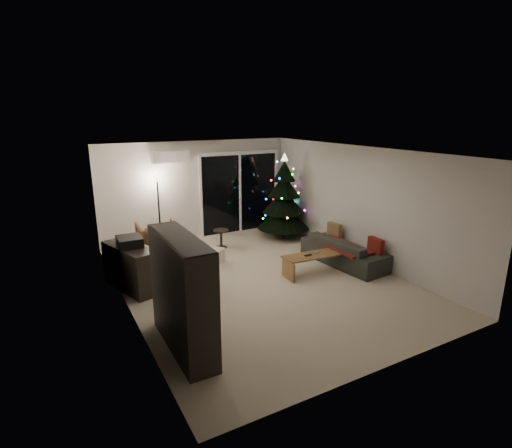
{
  "coord_description": "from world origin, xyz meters",
  "views": [
    {
      "loc": [
        -3.55,
        -6.35,
        3.16
      ],
      "look_at": [
        0.1,
        0.3,
        1.05
      ],
      "focal_mm": 28.0,
      "sensor_mm": 36.0,
      "label": 1
    }
  ],
  "objects": [
    {
      "name": "cushion_b",
      "position": [
        2.3,
        -0.77,
        0.53
      ],
      "size": [
        0.14,
        0.39,
        0.38
      ],
      "primitive_type": "cube",
      "rotation": [
        0.0,
        0.0,
        -0.07
      ],
      "color": "maroon",
      "rests_on": "sofa"
    },
    {
      "name": "sofa",
      "position": [
        2.05,
        -0.12,
        0.29
      ],
      "size": [
        0.95,
        2.05,
        0.58
      ],
      "primitive_type": "imported",
      "rotation": [
        0.0,
        0.0,
        1.66
      ],
      "color": "#383C34",
      "rests_on": "floor"
    },
    {
      "name": "ottoman",
      "position": [
        -1.28,
        1.66,
        0.24
      ],
      "size": [
        0.58,
        0.58,
        0.48
      ],
      "primitive_type": "cube",
      "rotation": [
        0.0,
        0.0,
        0.1
      ],
      "color": "white",
      "rests_on": "floor"
    },
    {
      "name": "christmas_tree",
      "position": [
        1.94,
        2.16,
        1.1
      ],
      "size": [
        1.5,
        1.5,
        2.19
      ],
      "primitive_type": "cone",
      "rotation": [
        0.0,
        0.0,
        -0.11
      ],
      "color": "black",
      "rests_on": "floor"
    },
    {
      "name": "stereo",
      "position": [
        -2.25,
        0.8,
        0.91
      ],
      "size": [
        0.42,
        0.49,
        0.18
      ],
      "primitive_type": "cube",
      "color": "black",
      "rests_on": "media_cabinet"
    },
    {
      "name": "remote_b",
      "position": [
        1.24,
        -0.21,
        0.42
      ],
      "size": [
        0.16,
        0.09,
        0.02
      ],
      "primitive_type": "cube",
      "rotation": [
        0.0,
        0.0,
        0.35
      ],
      "color": "slate",
      "rests_on": "coffee_table"
    },
    {
      "name": "room",
      "position": [
        0.46,
        1.49,
        1.02
      ],
      "size": [
        6.5,
        7.51,
        2.6
      ],
      "color": "beige",
      "rests_on": "ground"
    },
    {
      "name": "floor_lamp",
      "position": [
        -1.11,
        2.94,
        0.87
      ],
      "size": [
        0.28,
        0.28,
        1.73
      ],
      "primitive_type": "cylinder",
      "color": "black",
      "rests_on": "floor"
    },
    {
      "name": "cardboard_box_b",
      "position": [
        -0.42,
        1.26,
        0.15
      ],
      "size": [
        0.55,
        0.53,
        0.31
      ],
      "primitive_type": "cube",
      "rotation": [
        0.0,
        0.0,
        0.65
      ],
      "color": "beige",
      "rests_on": "floor"
    },
    {
      "name": "side_table",
      "position": [
        0.14,
        2.13,
        0.23
      ],
      "size": [
        0.41,
        0.41,
        0.45
      ],
      "primitive_type": "cylinder",
      "rotation": [
        0.0,
        0.0,
        -0.12
      ],
      "color": "black",
      "rests_on": "floor"
    },
    {
      "name": "media_cabinet",
      "position": [
        -2.25,
        0.8,
        0.41
      ],
      "size": [
        0.85,
        1.4,
        0.82
      ],
      "primitive_type": "cube",
      "rotation": [
        0.0,
        0.0,
        0.3
      ],
      "color": "black",
      "rests_on": "floor"
    },
    {
      "name": "coffee_table",
      "position": [
        1.14,
        -0.26,
        0.2
      ],
      "size": [
        1.32,
        0.54,
        0.41
      ],
      "primitive_type": null,
      "rotation": [
        0.0,
        0.0,
        -0.07
      ],
      "color": "olive",
      "rests_on": "floor"
    },
    {
      "name": "cardboard_box_a",
      "position": [
        -1.04,
        0.12,
        0.14
      ],
      "size": [
        0.45,
        0.37,
        0.28
      ],
      "primitive_type": "cube",
      "rotation": [
        0.0,
        0.0,
        -0.19
      ],
      "color": "beige",
      "rests_on": "floor"
    },
    {
      "name": "bookshelf",
      "position": [
        -2.25,
        -1.55,
        0.81
      ],
      "size": [
        0.58,
        1.65,
        1.61
      ],
      "primitive_type": null,
      "rotation": [
        0.0,
        0.0,
        0.11
      ],
      "color": "black",
      "rests_on": "floor"
    },
    {
      "name": "sofa_throw",
      "position": [
        1.95,
        -0.12,
        0.42
      ],
      "size": [
        0.62,
        1.43,
        0.05
      ],
      "primitive_type": "cube",
      "color": "maroon",
      "rests_on": "sofa"
    },
    {
      "name": "remote_a",
      "position": [
        0.99,
        -0.26,
        0.42
      ],
      "size": [
        0.16,
        0.05,
        0.02
      ],
      "primitive_type": "cube",
      "color": "black",
      "rests_on": "coffee_table"
    },
    {
      "name": "cushion_a",
      "position": [
        2.3,
        0.53,
        0.53
      ],
      "size": [
        0.15,
        0.39,
        0.38
      ],
      "primitive_type": "cube",
      "rotation": [
        0.0,
        0.0,
        0.09
      ],
      "color": "brown",
      "rests_on": "sofa"
    },
    {
      "name": "armchair",
      "position": [
        -1.36,
        2.19,
        0.41
      ],
      "size": [
        0.93,
        0.95,
        0.82
      ],
      "primitive_type": "imported",
      "rotation": [
        0.0,
        0.0,
        3.08
      ],
      "color": "brown",
      "rests_on": "floor"
    }
  ]
}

